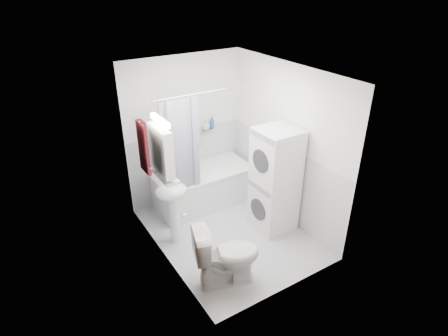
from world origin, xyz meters
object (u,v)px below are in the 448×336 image
sink (172,200)px  toilet (227,255)px  bathtub (203,185)px  washer_dryer (275,180)px

sink → toilet: (0.22, -1.04, -0.30)m
bathtub → sink: (-0.85, -0.67, 0.37)m
bathtub → washer_dryer: washer_dryer is taller
washer_dryer → toilet: 1.41m
bathtub → washer_dryer: bearing=-62.5°
sink → washer_dryer: (1.43, -0.44, 0.09)m
sink → toilet: bearing=-78.0°
sink → bathtub: bearing=38.1°
sink → washer_dryer: bearing=-17.0°
bathtub → toilet: 1.83m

